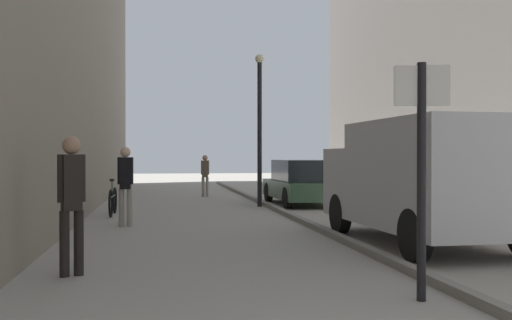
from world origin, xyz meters
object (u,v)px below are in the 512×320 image
(pedestrian_mid_block, at_px, (72,195))
(street_sign_post, at_px, (422,159))
(delivery_van, at_px, (422,178))
(bicycle_leaning, at_px, (113,201))
(pedestrian_far_crossing, at_px, (205,173))
(lamp_post, at_px, (260,119))
(pedestrian_main_foreground, at_px, (125,181))
(parked_car, at_px, (302,183))

(pedestrian_mid_block, height_order, street_sign_post, street_sign_post)
(pedestrian_mid_block, distance_m, delivery_van, 6.10)
(bicycle_leaning, bearing_deg, pedestrian_far_crossing, 67.90)
(pedestrian_mid_block, xyz_separation_m, lamp_post, (4.24, 10.23, 1.66))
(street_sign_post, bearing_deg, pedestrian_mid_block, -11.20)
(pedestrian_mid_block, relative_size, bicycle_leaning, 1.04)
(pedestrian_main_foreground, distance_m, street_sign_post, 8.34)
(pedestrian_main_foreground, xyz_separation_m, pedestrian_far_crossing, (2.51, 9.45, -0.10))
(pedestrian_far_crossing, bearing_deg, street_sign_post, -71.22)
(delivery_van, distance_m, parked_car, 8.93)
(parked_car, bearing_deg, street_sign_post, -98.96)
(delivery_van, xyz_separation_m, parked_car, (-0.04, 8.92, -0.48))
(pedestrian_mid_block, distance_m, parked_car, 12.28)
(pedestrian_far_crossing, xyz_separation_m, delivery_van, (2.89, -13.05, 0.26))
(pedestrian_far_crossing, xyz_separation_m, lamp_post, (1.34, -4.75, 1.79))
(pedestrian_far_crossing, height_order, street_sign_post, street_sign_post)
(pedestrian_main_foreground, distance_m, parked_car, 7.55)
(pedestrian_main_foreground, xyz_separation_m, delivery_van, (5.39, -3.60, 0.16))
(pedestrian_main_foreground, height_order, pedestrian_mid_block, pedestrian_mid_block)
(street_sign_post, distance_m, lamp_post, 12.28)
(delivery_van, relative_size, street_sign_post, 1.91)
(delivery_van, relative_size, lamp_post, 1.05)
(lamp_post, bearing_deg, street_sign_post, -91.29)
(lamp_post, bearing_deg, pedestrian_far_crossing, 105.78)
(pedestrian_mid_block, height_order, bicycle_leaning, pedestrian_mid_block)
(pedestrian_far_crossing, relative_size, bicycle_leaning, 0.91)
(pedestrian_mid_block, bearing_deg, street_sign_post, -48.09)
(bicycle_leaning, bearing_deg, parked_car, 26.38)
(pedestrian_mid_block, xyz_separation_m, bicycle_leaning, (-0.08, 8.14, -0.68))
(pedestrian_main_foreground, height_order, parked_car, pedestrian_main_foreground)
(pedestrian_mid_block, bearing_deg, pedestrian_main_foreground, 64.59)
(delivery_van, xyz_separation_m, bicycle_leaning, (-5.87, 6.21, -0.81))
(delivery_van, xyz_separation_m, street_sign_post, (-1.82, -3.92, 0.35))
(lamp_post, distance_m, bicycle_leaning, 5.34)
(street_sign_post, xyz_separation_m, bicycle_leaning, (-4.04, 10.13, -1.16))
(pedestrian_mid_block, relative_size, delivery_van, 0.37)
(delivery_van, distance_m, bicycle_leaning, 8.58)
(pedestrian_mid_block, bearing_deg, pedestrian_far_crossing, 57.68)
(bicycle_leaning, bearing_deg, street_sign_post, -66.81)
(delivery_van, relative_size, bicycle_leaning, 2.81)
(pedestrian_main_foreground, height_order, lamp_post, lamp_post)
(pedestrian_main_foreground, relative_size, pedestrian_mid_block, 0.97)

